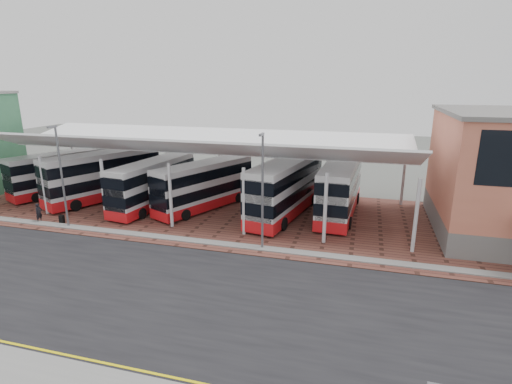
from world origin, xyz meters
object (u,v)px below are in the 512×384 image
bus_5 (340,189)px  pedestrian (39,213)px  bus_4 (286,188)px  bus_1 (103,176)px  bus_2 (153,184)px  bus_0 (62,173)px  bus_3 (204,186)px

bus_5 → pedestrian: 25.17m
bus_4 → bus_5: size_ratio=1.06×
bus_1 → bus_4: bearing=26.2°
bus_2 → pedestrian: bearing=-130.4°
bus_2 → bus_5: bus_5 is taller
bus_2 → pedestrian: size_ratio=6.67×
bus_2 → bus_4: bus_4 is taller
bus_0 → bus_2: 11.33m
bus_3 → pedestrian: bearing=-124.5°
bus_2 → bus_5: (16.58, 2.41, 0.16)m
bus_0 → bus_1: bearing=15.2°
bus_1 → pedestrian: bearing=-74.9°
bus_0 → bus_1: (5.48, -0.82, 0.21)m
bus_3 → bus_5: 12.00m
bus_3 → bus_4: (7.41, 0.31, 0.27)m
bus_4 → bus_5: bus_4 is taller
bus_3 → bus_5: size_ratio=0.92×
bus_0 → pedestrian: 9.00m
bus_1 → bus_3: bus_1 is taller
pedestrian → bus_4: bearing=-61.8°
bus_5 → bus_4: bearing=-159.4°
bus_0 → bus_5: bearing=25.6°
bus_0 → bus_2: (11.23, -1.52, 0.02)m
bus_4 → bus_2: bearing=-164.7°
bus_0 → bus_4: bus_4 is taller
bus_2 → bus_5: 16.75m
bus_1 → bus_5: bus_1 is taller
bus_2 → bus_3: size_ratio=1.02×
bus_1 → bus_4: size_ratio=0.95×
bus_1 → bus_2: 5.79m
bus_3 → bus_5: bus_5 is taller
bus_0 → bus_3: bus_3 is taller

